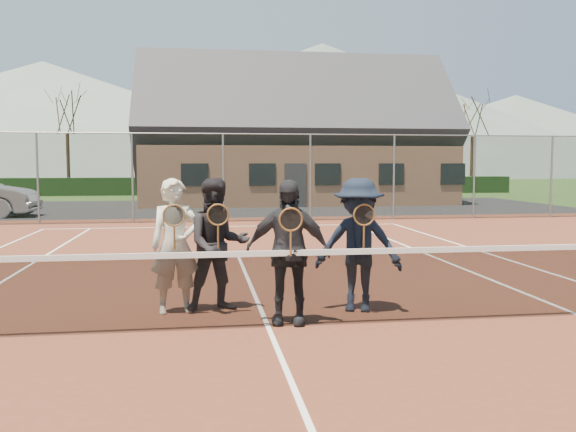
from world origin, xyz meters
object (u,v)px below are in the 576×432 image
(clubhouse, at_px, (293,125))
(player_c, at_px, (287,252))
(tennis_net, at_px, (268,285))
(player_b, at_px, (218,245))
(player_a, at_px, (175,246))
(player_d, at_px, (358,245))

(clubhouse, distance_m, player_c, 24.33)
(tennis_net, distance_m, player_b, 1.17)
(player_a, distance_m, player_d, 2.45)
(player_d, bearing_deg, player_b, 171.08)
(player_b, bearing_deg, player_c, -43.42)
(player_b, distance_m, player_d, 1.90)
(tennis_net, relative_size, player_b, 6.49)
(tennis_net, relative_size, player_c, 6.49)
(player_a, relative_size, player_b, 1.00)
(tennis_net, xyz_separation_m, player_a, (-1.14, 0.92, 0.38))
(clubhouse, bearing_deg, player_b, -101.23)
(player_c, distance_m, player_d, 1.15)
(clubhouse, xyz_separation_m, player_a, (-5.14, -23.07, -3.07))
(player_c, bearing_deg, clubhouse, 81.10)
(tennis_net, xyz_separation_m, player_b, (-0.57, 0.95, 0.38))
(tennis_net, relative_size, player_d, 6.49)
(player_b, bearing_deg, tennis_net, -58.90)
(clubhouse, height_order, player_a, clubhouse)
(player_c, bearing_deg, player_d, 25.66)
(clubhouse, relative_size, player_c, 8.67)
(player_c, bearing_deg, player_b, 136.58)
(player_b, bearing_deg, player_d, -8.92)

